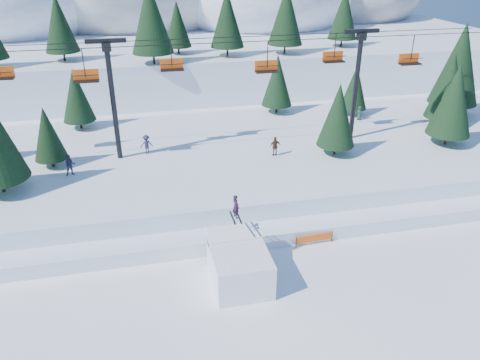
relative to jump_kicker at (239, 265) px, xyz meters
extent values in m
plane|color=white|center=(1.71, -1.97, -1.30)|extent=(160.00, 160.00, 0.00)
cube|color=white|center=(1.71, 16.03, -0.05)|extent=(70.00, 22.00, 2.50)
cube|color=white|center=(1.71, 6.03, -0.75)|extent=(70.00, 6.00, 1.10)
cube|color=white|center=(1.71, 66.03, 1.70)|extent=(110.00, 60.00, 6.00)
cylinder|color=black|center=(-2.80, 37.04, 5.40)|extent=(0.26, 0.26, 1.40)
cone|color=#18351C|center=(-2.80, 37.04, 10.39)|extent=(5.19, 5.19, 8.58)
cylinder|color=black|center=(7.20, 39.81, 5.31)|extent=(0.26, 0.26, 1.21)
cone|color=#18351C|center=(7.20, 39.81, 9.64)|extent=(4.50, 4.50, 7.45)
cylinder|color=black|center=(15.25, 39.60, 5.34)|extent=(0.26, 0.26, 1.28)
cone|color=#18351C|center=(15.25, 39.60, 9.91)|extent=(4.75, 4.75, 7.85)
cylinder|color=black|center=(-14.07, 41.54, 5.28)|extent=(0.26, 0.26, 1.15)
cone|color=#18351C|center=(-14.07, 41.54, 9.40)|extent=(4.29, 4.29, 7.09)
cylinder|color=black|center=(25.03, 42.75, 5.27)|extent=(0.26, 0.26, 1.14)
cone|color=#18351C|center=(25.03, 42.75, 9.34)|extent=(4.23, 4.23, 6.99)
cylinder|color=black|center=(0.90, 42.69, 5.19)|extent=(0.26, 0.26, 0.98)
cone|color=#18351C|center=(0.90, 42.69, 8.69)|extent=(3.63, 3.63, 6.01)
cube|color=white|center=(0.00, -0.13, -0.11)|extent=(3.51, 4.34, 2.38)
cube|color=white|center=(0.00, 1.73, 1.13)|extent=(3.51, 1.52, 0.85)
imported|color=black|center=(0.10, 1.47, 3.39)|extent=(0.56, 0.67, 1.59)
cube|color=black|center=(-0.10, 1.47, 2.58)|extent=(0.11, 1.65, 0.03)
cube|color=black|center=(0.30, 1.47, 2.58)|extent=(0.11, 1.65, 0.03)
cylinder|color=black|center=(-7.29, 16.03, 6.20)|extent=(0.44, 0.44, 10.00)
cube|color=black|center=(-7.29, 16.03, 11.30)|extent=(3.20, 0.35, 0.35)
cube|color=black|center=(-7.29, 16.03, 10.85)|extent=(0.70, 0.70, 0.70)
cylinder|color=black|center=(14.71, 16.03, 6.20)|extent=(0.44, 0.44, 10.00)
cube|color=black|center=(14.71, 16.03, 11.30)|extent=(3.20, 0.35, 0.35)
cube|color=black|center=(14.71, 16.03, 10.85)|extent=(0.70, 0.70, 0.70)
cylinder|color=black|center=(3.71, 14.83, 11.00)|extent=(46.00, 0.06, 0.06)
cylinder|color=black|center=(3.71, 17.23, 11.00)|extent=(46.00, 0.06, 0.06)
cube|color=black|center=(-15.85, 17.23, 8.45)|extent=(2.00, 0.75, 0.12)
cube|color=#EF5811|center=(-15.85, 17.61, 8.90)|extent=(2.00, 0.10, 0.85)
cylinder|color=black|center=(-9.09, 14.83, 9.90)|extent=(0.08, 0.08, 2.20)
cube|color=black|center=(-9.09, 14.83, 8.45)|extent=(2.00, 0.75, 0.12)
cube|color=#EF5811|center=(-9.09, 15.21, 8.90)|extent=(2.00, 0.10, 0.85)
cylinder|color=black|center=(-9.09, 14.48, 9.00)|extent=(2.00, 0.06, 0.06)
cylinder|color=black|center=(-2.11, 17.23, 9.90)|extent=(0.08, 0.08, 2.20)
cube|color=black|center=(-2.11, 17.23, 8.45)|extent=(2.00, 0.75, 0.12)
cube|color=#EF5811|center=(-2.11, 17.61, 8.90)|extent=(2.00, 0.10, 0.85)
cylinder|color=black|center=(-2.11, 16.88, 9.00)|extent=(2.00, 0.06, 0.06)
cylinder|color=black|center=(5.73, 14.83, 9.90)|extent=(0.08, 0.08, 2.20)
cube|color=black|center=(5.73, 14.83, 8.45)|extent=(2.00, 0.75, 0.12)
cube|color=#EF5811|center=(5.73, 15.21, 8.90)|extent=(2.00, 0.10, 0.85)
cylinder|color=black|center=(5.73, 14.48, 9.00)|extent=(2.00, 0.06, 0.06)
cylinder|color=black|center=(12.81, 17.23, 9.90)|extent=(0.08, 0.08, 2.20)
cube|color=black|center=(12.81, 17.23, 8.45)|extent=(2.00, 0.75, 0.12)
cube|color=#EF5811|center=(12.81, 17.61, 8.90)|extent=(2.00, 0.10, 0.85)
cylinder|color=black|center=(12.81, 16.88, 9.00)|extent=(2.00, 0.06, 0.06)
cylinder|color=black|center=(19.20, 14.83, 9.90)|extent=(0.08, 0.08, 2.20)
cube|color=black|center=(19.20, 14.83, 8.45)|extent=(2.00, 0.75, 0.12)
cube|color=#EF5811|center=(19.20, 15.21, 8.90)|extent=(2.00, 0.10, 0.85)
cylinder|color=black|center=(19.20, 14.48, 9.00)|extent=(2.00, 0.06, 0.06)
cylinder|color=black|center=(-15.93, 11.32, 1.80)|extent=(0.26, 0.26, 1.18)
cylinder|color=black|center=(22.76, 12.53, 1.74)|extent=(0.26, 0.26, 1.07)
cone|color=#18351C|center=(22.76, 12.53, 5.55)|extent=(3.97, 3.97, 6.56)
cylinder|color=black|center=(25.35, 16.97, 1.74)|extent=(0.26, 0.26, 1.06)
cone|color=#18351C|center=(25.35, 16.97, 5.54)|extent=(3.95, 3.95, 6.54)
cylinder|color=black|center=(28.51, 20.28, 1.90)|extent=(0.26, 0.26, 1.39)
cone|color=#18351C|center=(28.51, 20.28, 6.85)|extent=(5.15, 5.15, 8.52)
cylinder|color=black|center=(17.90, 22.55, 1.59)|extent=(0.26, 0.26, 0.78)
cone|color=#18351C|center=(17.90, 22.55, 4.37)|extent=(2.89, 2.89, 4.78)
cylinder|color=black|center=(-11.25, 24.65, 1.64)|extent=(0.26, 0.26, 0.87)
cone|color=#18351C|center=(-11.25, 24.65, 4.75)|extent=(3.23, 3.23, 5.34)
cylinder|color=black|center=(9.88, 25.19, 1.66)|extent=(0.26, 0.26, 0.91)
cone|color=#18351C|center=(9.88, 25.19, 4.90)|extent=(3.37, 3.37, 5.57)
cylinder|color=black|center=(-12.84, 15.43, 1.57)|extent=(0.26, 0.26, 0.73)
cone|color=#18351C|center=(-12.84, 15.43, 4.19)|extent=(2.72, 2.72, 4.50)
cylinder|color=black|center=(11.60, 12.66, 1.66)|extent=(0.26, 0.26, 0.91)
cone|color=#18351C|center=(11.60, 12.66, 4.89)|extent=(3.36, 3.36, 5.56)
imported|color=#302B46|center=(-11.15, 13.23, 2.10)|extent=(0.98, 0.82, 1.79)
imported|color=#20392D|center=(17.88, 20.83, 1.96)|extent=(0.54, 0.78, 1.52)
imported|color=#2D2449|center=(-4.89, 16.47, 2.09)|extent=(1.21, 0.79, 1.77)
imported|color=#422A1D|center=(6.26, 13.48, 2.09)|extent=(1.07, 0.52, 1.77)
cylinder|color=black|center=(4.75, 2.75, -0.85)|extent=(0.06, 0.06, 0.90)
cylinder|color=black|center=(7.55, 2.93, -0.85)|extent=(0.06, 0.06, 0.90)
cube|color=#EF5811|center=(6.15, 2.84, -0.75)|extent=(2.80, 0.21, 0.55)
cylinder|color=black|center=(9.59, 3.79, -0.85)|extent=(0.06, 0.06, 0.90)
cylinder|color=black|center=(12.39, 3.96, -0.85)|extent=(0.06, 0.06, 0.90)
cube|color=#EF5811|center=(10.99, 3.87, -0.75)|extent=(2.80, 0.22, 0.55)
camera|label=1|loc=(-5.20, -23.43, 17.93)|focal=35.00mm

